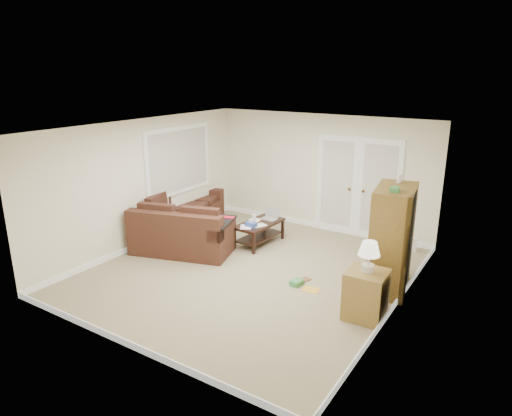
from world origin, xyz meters
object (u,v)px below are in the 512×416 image
Objects in this scene: sectional_sofa at (184,223)px; coffee_table at (260,232)px; side_cabinet at (366,291)px; tv_armoire at (392,238)px.

sectional_sofa reaches higher than coffee_table.
coffee_table is 3.23m from side_cabinet.
side_cabinet is (0.00, -1.08, -0.43)m from tv_armoire.
sectional_sofa is 2.66× the size of coffee_table.
sectional_sofa is 2.62× the size of side_cabinet.
coffee_table is 0.63× the size of tv_armoire.
coffee_table is at bearing 5.98° from sectional_sofa.
tv_armoire is (2.78, -0.54, 0.60)m from coffee_table.
tv_armoire is at bearing 87.56° from side_cabinet.
side_cabinet is (4.26, -1.01, 0.07)m from sectional_sofa.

